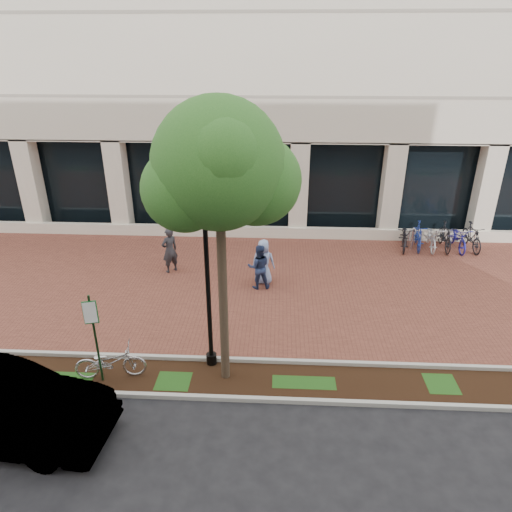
{
  "coord_description": "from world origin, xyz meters",
  "views": [
    {
      "loc": [
        1.15,
        -14.53,
        7.75
      ],
      "look_at": [
        0.43,
        -0.8,
        1.48
      ],
      "focal_mm": 32.0,
      "sensor_mm": 36.0,
      "label": 1
    }
  ],
  "objects_px": {
    "parking_sign": "(94,328)",
    "pedestrian_mid": "(259,267)",
    "pedestrian_right": "(263,262)",
    "lamppost": "(208,281)",
    "bollard": "(413,238)",
    "locked_bicycle": "(110,362)",
    "bike_rack_cluster": "(438,237)",
    "street_tree": "(221,173)",
    "pedestrian_left": "(170,250)"
  },
  "relations": [
    {
      "from": "lamppost",
      "to": "pedestrian_mid",
      "type": "xyz_separation_m",
      "value": [
        1.07,
        4.35,
        -1.71
      ]
    },
    {
      "from": "pedestrian_mid",
      "to": "pedestrian_right",
      "type": "height_order",
      "value": "pedestrian_right"
    },
    {
      "from": "street_tree",
      "to": "pedestrian_mid",
      "type": "distance_m",
      "value": 6.67
    },
    {
      "from": "bollard",
      "to": "bike_rack_cluster",
      "type": "bearing_deg",
      "value": 6.09
    },
    {
      "from": "lamppost",
      "to": "pedestrian_left",
      "type": "distance_m",
      "value": 6.15
    },
    {
      "from": "street_tree",
      "to": "bollard",
      "type": "distance_m",
      "value": 12.02
    },
    {
      "from": "pedestrian_mid",
      "to": "parking_sign",
      "type": "bearing_deg",
      "value": 46.04
    },
    {
      "from": "pedestrian_left",
      "to": "pedestrian_mid",
      "type": "distance_m",
      "value": 3.56
    },
    {
      "from": "pedestrian_mid",
      "to": "locked_bicycle",
      "type": "bearing_deg",
      "value": 46.68
    },
    {
      "from": "locked_bicycle",
      "to": "pedestrian_mid",
      "type": "bearing_deg",
      "value": -44.17
    },
    {
      "from": "bike_rack_cluster",
      "to": "lamppost",
      "type": "bearing_deg",
      "value": -129.34
    },
    {
      "from": "pedestrian_left",
      "to": "pedestrian_right",
      "type": "xyz_separation_m",
      "value": [
        3.53,
        -0.72,
        -0.05
      ]
    },
    {
      "from": "pedestrian_left",
      "to": "bike_rack_cluster",
      "type": "bearing_deg",
      "value": 151.75
    },
    {
      "from": "bollard",
      "to": "parking_sign",
      "type": "bearing_deg",
      "value": -138.37
    },
    {
      "from": "parking_sign",
      "to": "bollard",
      "type": "distance_m",
      "value": 13.49
    },
    {
      "from": "parking_sign",
      "to": "pedestrian_right",
      "type": "xyz_separation_m",
      "value": [
        3.91,
        5.58,
        -0.75
      ]
    },
    {
      "from": "lamppost",
      "to": "pedestrian_right",
      "type": "distance_m",
      "value": 5.17
    },
    {
      "from": "street_tree",
      "to": "bollard",
      "type": "xyz_separation_m",
      "value": [
        6.87,
        8.57,
        -4.86
      ]
    },
    {
      "from": "bollard",
      "to": "bike_rack_cluster",
      "type": "relative_size",
      "value": 0.27
    },
    {
      "from": "pedestrian_right",
      "to": "bollard",
      "type": "bearing_deg",
      "value": -147.84
    },
    {
      "from": "street_tree",
      "to": "locked_bicycle",
      "type": "relative_size",
      "value": 3.87
    },
    {
      "from": "pedestrian_right",
      "to": "bike_rack_cluster",
      "type": "distance_m",
      "value": 8.0
    },
    {
      "from": "locked_bicycle",
      "to": "pedestrian_right",
      "type": "height_order",
      "value": "pedestrian_right"
    },
    {
      "from": "lamppost",
      "to": "bollard",
      "type": "xyz_separation_m",
      "value": [
        7.36,
        8.09,
        -2.02
      ]
    },
    {
      "from": "street_tree",
      "to": "parking_sign",
      "type": "bearing_deg",
      "value": -173.58
    },
    {
      "from": "pedestrian_left",
      "to": "lamppost",
      "type": "bearing_deg",
      "value": 70.43
    },
    {
      "from": "pedestrian_left",
      "to": "pedestrian_right",
      "type": "distance_m",
      "value": 3.61
    },
    {
      "from": "bollard",
      "to": "pedestrian_left",
      "type": "bearing_deg",
      "value": -164.81
    },
    {
      "from": "locked_bicycle",
      "to": "bollard",
      "type": "height_order",
      "value": "bollard"
    },
    {
      "from": "parking_sign",
      "to": "pedestrian_left",
      "type": "height_order",
      "value": "parking_sign"
    },
    {
      "from": "locked_bicycle",
      "to": "pedestrian_mid",
      "type": "distance_m",
      "value": 6.18
    },
    {
      "from": "locked_bicycle",
      "to": "pedestrian_mid",
      "type": "height_order",
      "value": "pedestrian_mid"
    },
    {
      "from": "lamppost",
      "to": "pedestrian_mid",
      "type": "relative_size",
      "value": 2.74
    },
    {
      "from": "parking_sign",
      "to": "locked_bicycle",
      "type": "xyz_separation_m",
      "value": [
        0.2,
        0.16,
        -1.11
      ]
    },
    {
      "from": "pedestrian_mid",
      "to": "bollard",
      "type": "relative_size",
      "value": 1.66
    },
    {
      "from": "pedestrian_mid",
      "to": "pedestrian_left",
      "type": "bearing_deg",
      "value": -26.19
    },
    {
      "from": "lamppost",
      "to": "pedestrian_left",
      "type": "height_order",
      "value": "lamppost"
    },
    {
      "from": "parking_sign",
      "to": "street_tree",
      "type": "xyz_separation_m",
      "value": [
        3.18,
        0.36,
        3.78
      ]
    },
    {
      "from": "pedestrian_mid",
      "to": "pedestrian_right",
      "type": "xyz_separation_m",
      "value": [
        0.15,
        0.38,
        0.02
      ]
    },
    {
      "from": "parking_sign",
      "to": "bike_rack_cluster",
      "type": "distance_m",
      "value": 14.36
    },
    {
      "from": "lamppost",
      "to": "pedestrian_right",
      "type": "bearing_deg",
      "value": 75.58
    },
    {
      "from": "parking_sign",
      "to": "pedestrian_right",
      "type": "relative_size",
      "value": 1.5
    },
    {
      "from": "parking_sign",
      "to": "bike_rack_cluster",
      "type": "height_order",
      "value": "parking_sign"
    },
    {
      "from": "lamppost",
      "to": "street_tree",
      "type": "relative_size",
      "value": 0.64
    },
    {
      "from": "locked_bicycle",
      "to": "pedestrian_left",
      "type": "bearing_deg",
      "value": -10.55
    },
    {
      "from": "locked_bicycle",
      "to": "pedestrian_right",
      "type": "bearing_deg",
      "value": -43.31
    },
    {
      "from": "pedestrian_mid",
      "to": "bike_rack_cluster",
      "type": "bearing_deg",
      "value": -160.46
    },
    {
      "from": "parking_sign",
      "to": "pedestrian_mid",
      "type": "distance_m",
      "value": 6.46
    },
    {
      "from": "bollard",
      "to": "pedestrian_right",
      "type": "bearing_deg",
      "value": -151.37
    },
    {
      "from": "pedestrian_mid",
      "to": "bollard",
      "type": "distance_m",
      "value": 7.32
    }
  ]
}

